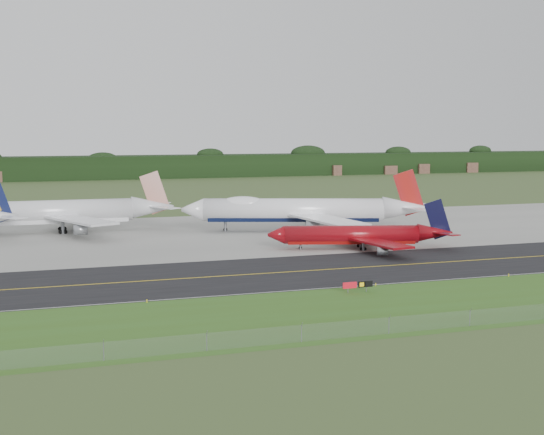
{
  "coord_description": "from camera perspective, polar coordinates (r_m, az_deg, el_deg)",
  "views": [
    {
      "loc": [
        -50.21,
        -133.26,
        26.19
      ],
      "look_at": [
        1.44,
        22.0,
        7.03
      ],
      "focal_mm": 50.0,
      "sensor_mm": 36.0,
      "label": 1
    }
  ],
  "objects": [
    {
      "name": "perimeter_fence",
      "position": [
        102.08,
        11.82,
        -7.69
      ],
      "size": [
        320.0,
        0.1,
        320.0
      ],
      "color": "slate",
      "rests_on": "ground"
    },
    {
      "name": "edge_marker_center",
      "position": [
        128.48,
        7.81,
        -5.03
      ],
      "size": [
        0.16,
        0.16,
        0.5
      ],
      "primitive_type": "cylinder",
      "color": "yellow",
      "rests_on": "ground"
    },
    {
      "name": "jet_star_tail",
      "position": [
        199.56,
        -15.59,
        0.37
      ],
      "size": [
        58.02,
        48.68,
        15.34
      ],
      "color": "silver",
      "rests_on": "ground"
    },
    {
      "name": "taxiway_centreline",
      "position": [
        141.11,
        2.78,
        -4.01
      ],
      "size": [
        400.0,
        0.4,
        0.0
      ],
      "primitive_type": "cube",
      "color": "yellow",
      "rests_on": "taxiway"
    },
    {
      "name": "edge_marker_left",
      "position": [
        117.02,
        -9.4,
        -6.22
      ],
      "size": [
        0.16,
        0.16,
        0.5
      ],
      "primitive_type": "cylinder",
      "color": "yellow",
      "rests_on": "ground"
    },
    {
      "name": "horizon_treeline",
      "position": [
        410.63,
        -11.38,
        3.66
      ],
      "size": [
        700.0,
        25.0,
        12.0
      ],
      "color": "black",
      "rests_on": "ground"
    },
    {
      "name": "ground",
      "position": [
        144.79,
        2.21,
        -3.75
      ],
      "size": [
        600.0,
        600.0,
        0.0
      ],
      "primitive_type": "plane",
      "color": "#2D4420",
      "rests_on": "ground"
    },
    {
      "name": "edge_marker_right",
      "position": [
        141.86,
        17.39,
        -4.16
      ],
      "size": [
        0.16,
        0.16,
        0.5
      ],
      "primitive_type": "cylinder",
      "color": "yellow",
      "rests_on": "ground"
    },
    {
      "name": "taxiway",
      "position": [
        141.12,
        2.78,
        -4.02
      ],
      "size": [
        400.0,
        32.0,
        0.02
      ],
      "primitive_type": "cube",
      "color": "black",
      "rests_on": "ground"
    },
    {
      "name": "taxiway_sign",
      "position": [
        123.1,
        6.47,
        -5.06
      ],
      "size": [
        5.26,
        0.35,
        1.75
      ],
      "color": "slate",
      "rests_on": "ground"
    },
    {
      "name": "taxiway_edge_line",
      "position": [
        127.07,
        5.32,
        -5.23
      ],
      "size": [
        400.0,
        0.25,
        0.0
      ],
      "primitive_type": "cube",
      "color": "silver",
      "rests_on": "taxiway"
    },
    {
      "name": "jet_red_737",
      "position": [
        166.95,
        6.75,
        -1.33
      ],
      "size": [
        40.21,
        32.04,
        11.04
      ],
      "color": "maroon",
      "rests_on": "ground"
    },
    {
      "name": "grass_verge",
      "position": [
        113.41,
        8.49,
        -6.74
      ],
      "size": [
        400.0,
        30.0,
        0.01
      ],
      "primitive_type": "cube",
      "color": "#365C1B",
      "rests_on": "ground"
    },
    {
      "name": "jet_ba_747",
      "position": [
        193.89,
        2.28,
        0.54
      ],
      "size": [
        62.19,
        50.19,
        16.05
      ],
      "color": "white",
      "rests_on": "ground"
    },
    {
      "name": "apron",
      "position": [
        192.76,
        -3.13,
        -1.14
      ],
      "size": [
        400.0,
        78.0,
        0.01
      ],
      "primitive_type": "cube",
      "color": "gray",
      "rests_on": "ground"
    }
  ]
}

